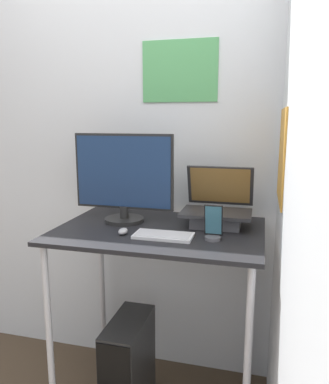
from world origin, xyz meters
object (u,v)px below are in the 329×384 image
laptop (217,211)px  monitor (124,181)px  computer_tower (128,367)px  mouse (123,231)px  cell_phone (213,227)px  keyboard (163,235)px

laptop → monitor: (-0.46, -0.05, 0.14)m
laptop → computer_tower: bearing=-156.4°
mouse → cell_phone: cell_phone is taller
keyboard → cell_phone: size_ratio=1.69×
mouse → cell_phone: size_ratio=0.41×
monitor → laptop: bearing=6.5°
cell_phone → computer_tower: bearing=173.6°
monitor → cell_phone: size_ratio=3.31×
keyboard → computer_tower: bearing=160.4°
monitor → keyboard: size_ratio=1.96×
keyboard → cell_phone: (0.22, 0.03, 0.05)m
mouse → keyboard: bearing=2.0°
laptop → cell_phone: bearing=-87.0°
computer_tower → cell_phone: bearing=-6.4°
mouse → computer_tower: bearing=102.3°
laptop → monitor: bearing=-173.5°
keyboard → mouse: bearing=-178.0°
keyboard → mouse: mouse is taller
laptop → cell_phone: (0.01, -0.23, -0.02)m
laptop → cell_phone: 0.23m
keyboard → computer_tower: (-0.21, 0.07, -0.74)m
keyboard → computer_tower: keyboard is taller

